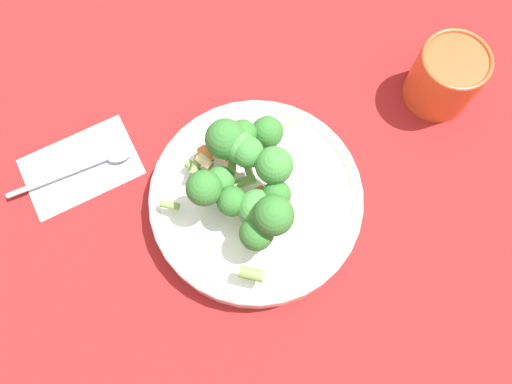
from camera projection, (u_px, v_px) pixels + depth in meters
ground_plane at (256, 204)px, 0.64m from camera, size 3.00×3.00×0.00m
bowl at (256, 200)px, 0.62m from camera, size 0.26×0.26×0.04m
pasta_salad at (247, 178)px, 0.56m from camera, size 0.19×0.20×0.08m
cup at (446, 76)px, 0.65m from camera, size 0.09×0.09×0.09m
napkin at (81, 167)px, 0.66m from camera, size 0.12×0.16×0.01m
spoon at (94, 162)px, 0.65m from camera, size 0.05×0.17×0.01m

